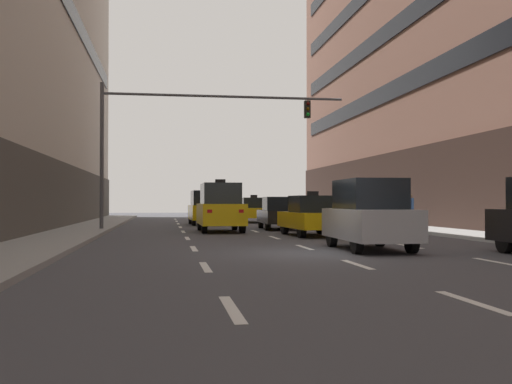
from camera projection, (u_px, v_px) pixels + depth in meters
ground_plane at (322, 253)px, 16.13m from camera, size 120.00×120.00×0.00m
sidewalk_left at (12, 254)px, 14.94m from camera, size 2.57×80.00×0.14m
lane_stripe_l1_s2 at (232, 309)px, 7.72m from camera, size 0.16×2.00×0.01m
lane_stripe_l1_s3 at (205, 267)px, 12.66m from camera, size 0.16×2.00×0.01m
lane_stripe_l1_s4 at (194, 249)px, 17.60m from camera, size 0.16×2.00×0.01m
lane_stripe_l1_s5 at (187, 238)px, 22.55m from camera, size 0.16×2.00×0.01m
lane_stripe_l1_s6 at (183, 232)px, 27.49m from camera, size 0.16×2.00×0.01m
lane_stripe_l1_s7 at (180, 227)px, 32.43m from camera, size 0.16×2.00×0.01m
lane_stripe_l1_s8 at (178, 224)px, 37.37m from camera, size 0.16×2.00×0.01m
lane_stripe_l1_s9 at (177, 221)px, 42.32m from camera, size 0.16×2.00×0.01m
lane_stripe_l1_s10 at (175, 219)px, 47.26m from camera, size 0.16×2.00×0.01m
lane_stripe_l2_s2 at (473, 302)px, 8.22m from camera, size 0.16×2.00×0.01m
lane_stripe_l2_s3 at (357, 264)px, 13.16m from camera, size 0.16×2.00×0.01m
lane_stripe_l2_s4 at (304, 247)px, 18.10m from camera, size 0.16×2.00×0.01m
lane_stripe_l2_s5 at (274, 237)px, 23.05m from camera, size 0.16×2.00×0.01m
lane_stripe_l2_s6 at (255, 231)px, 27.99m from camera, size 0.16×2.00×0.01m
lane_stripe_l2_s7 at (241, 227)px, 32.93m from camera, size 0.16×2.00×0.01m
lane_stripe_l2_s8 at (231, 223)px, 37.87m from camera, size 0.16×2.00×0.01m
lane_stripe_l2_s9 at (224, 221)px, 42.82m from camera, size 0.16×2.00×0.01m
lane_stripe_l2_s10 at (217, 219)px, 47.76m from camera, size 0.16×2.00×0.01m
lane_stripe_l3_s3 at (497, 262)px, 13.66m from camera, size 0.16×2.00×0.01m
lane_stripe_l3_s4 at (409, 246)px, 18.60m from camera, size 0.16×2.00×0.01m
lane_stripe_l3_s5 at (358, 237)px, 23.55m from camera, size 0.16×2.00×0.01m
lane_stripe_l3_s6 at (324, 231)px, 28.49m from camera, size 0.16×2.00×0.01m
lane_stripe_l3_s7 at (300, 226)px, 33.43m from camera, size 0.16×2.00×0.01m
lane_stripe_l3_s8 at (283, 223)px, 38.37m from camera, size 0.16×2.00×0.01m
lane_stripe_l3_s9 at (269, 221)px, 43.31m from camera, size 0.16×2.00×0.01m
lane_stripe_l3_s10 at (259, 219)px, 48.26m from camera, size 0.16×2.00×0.01m
car_driving_0 at (369, 215)px, 17.19m from camera, size 1.83×4.20×2.02m
car_driving_1 at (280, 213)px, 29.99m from camera, size 1.94×4.36×1.61m
taxi_driving_2 at (205, 208)px, 35.84m from camera, size 1.86×4.23×2.20m
taxi_driving_3 at (312, 216)px, 24.18m from camera, size 2.00×4.39×1.79m
taxi_driving_4 at (254, 210)px, 40.06m from camera, size 1.85×4.39×1.82m
taxi_driving_5 at (220, 208)px, 27.57m from camera, size 1.94×4.59×2.40m
traffic_signal_0 at (180, 126)px, 28.29m from camera, size 11.52×0.35×6.75m
pedestrian_0 at (410, 207)px, 30.81m from camera, size 0.30×0.51×1.64m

